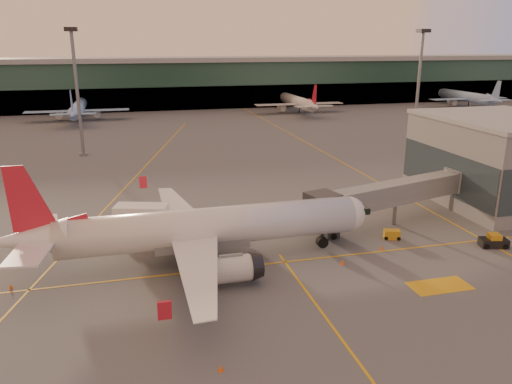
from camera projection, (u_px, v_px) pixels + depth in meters
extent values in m
plane|color=#4C4F54|center=(251.00, 289.00, 48.11)|extent=(600.00, 600.00, 0.00)
cube|color=gold|center=(240.00, 267.00, 52.75)|extent=(80.00, 0.25, 0.01)
cube|color=gold|center=(135.00, 177.00, 87.48)|extent=(31.30, 115.98, 0.01)
cube|color=gold|center=(303.00, 141.00, 120.15)|extent=(0.25, 160.00, 0.01)
cube|color=gold|center=(331.00, 325.00, 41.88)|extent=(0.25, 30.00, 0.01)
cube|color=gold|center=(440.00, 286.00, 48.67)|extent=(6.00, 3.00, 0.01)
cube|color=#19382D|center=(156.00, 85.00, 177.51)|extent=(400.00, 18.00, 16.00)
cube|color=gray|center=(155.00, 60.00, 174.97)|extent=(400.00, 20.00, 1.60)
cube|color=black|center=(158.00, 99.00, 170.78)|extent=(400.00, 1.00, 8.00)
cube|color=slate|center=(500.00, 162.00, 73.02)|extent=(18.00, 22.00, 12.00)
cube|color=#2D3D47|center=(445.00, 172.00, 71.19)|extent=(0.30, 21.60, 6.00)
cube|color=gray|center=(506.00, 119.00, 71.20)|extent=(18.40, 22.40, 0.60)
cylinder|color=slate|center=(78.00, 95.00, 100.98)|extent=(0.70, 0.70, 25.00)
cube|color=black|center=(71.00, 29.00, 97.31)|extent=(2.40, 2.40, 0.80)
cube|color=slate|center=(84.00, 154.00, 104.52)|extent=(1.60, 1.60, 0.50)
cylinder|color=slate|center=(418.00, 88.00, 115.04)|extent=(0.70, 0.70, 25.00)
cube|color=black|center=(423.00, 31.00, 111.37)|extent=(2.40, 2.40, 0.80)
cube|color=slate|center=(413.00, 141.00, 118.58)|extent=(1.60, 1.60, 0.50)
cylinder|color=silver|center=(212.00, 226.00, 52.99)|extent=(31.59, 4.26, 4.05)
sphere|color=silver|center=(348.00, 214.00, 56.83)|extent=(3.97, 3.97, 3.97)
cube|color=black|center=(358.00, 209.00, 56.96)|extent=(1.84, 2.65, 0.71)
cone|color=silver|center=(32.00, 240.00, 48.59)|extent=(6.96, 3.90, 3.85)
cube|color=silver|center=(30.00, 252.00, 45.45)|extent=(4.11, 6.92, 0.20)
cylinder|color=silver|center=(231.00, 269.00, 48.12)|extent=(4.25, 2.66, 2.63)
cylinder|color=black|center=(194.00, 266.00, 50.90)|extent=(1.83, 1.43, 1.82)
cylinder|color=black|center=(194.00, 261.00, 50.73)|extent=(0.36, 0.36, 1.11)
cube|color=silver|center=(41.00, 226.00, 51.87)|extent=(4.19, 6.95, 0.20)
cylinder|color=silver|center=(210.00, 225.00, 59.52)|extent=(4.25, 2.66, 2.63)
cylinder|color=black|center=(188.00, 246.00, 55.77)|extent=(1.83, 1.43, 1.82)
cylinder|color=black|center=(188.00, 242.00, 55.61)|extent=(0.36, 0.36, 1.11)
cube|color=slate|center=(201.00, 239.00, 53.09)|extent=(10.03, 3.31, 1.62)
cylinder|color=black|center=(322.00, 242.00, 56.98)|extent=(1.28, 0.82, 1.28)
cube|color=slate|center=(396.00, 192.00, 63.86)|extent=(24.12, 9.21, 2.70)
cube|color=#2D3035|center=(322.00, 206.00, 58.65)|extent=(4.21, 4.21, 3.00)
cube|color=#2D3035|center=(330.00, 227.00, 60.76)|extent=(1.60, 2.40, 2.40)
cylinder|color=black|center=(333.00, 236.00, 59.97)|extent=(0.80, 0.40, 0.80)
cylinder|color=black|center=(327.00, 230.00, 62.01)|extent=(0.80, 0.40, 0.80)
cylinder|color=slate|center=(395.00, 213.00, 64.68)|extent=(0.50, 0.50, 3.05)
cylinder|color=slate|center=(459.00, 180.00, 69.75)|extent=(4.40, 4.40, 3.00)
cylinder|color=slate|center=(457.00, 199.00, 70.57)|extent=(2.40, 2.40, 3.05)
cube|color=#A13C17|center=(146.00, 237.00, 58.82)|extent=(3.92, 3.36, 1.56)
cube|color=silver|center=(142.00, 217.00, 58.13)|extent=(6.54, 4.24, 2.92)
cylinder|color=black|center=(127.00, 243.00, 57.79)|extent=(1.00, 0.62, 0.94)
cylinder|color=black|center=(159.00, 244.00, 57.64)|extent=(1.00, 0.62, 0.94)
cube|color=#BE8817|center=(392.00, 234.00, 60.16)|extent=(2.12, 1.65, 1.11)
cylinder|color=black|center=(386.00, 238.00, 59.87)|extent=(0.51, 0.37, 0.46)
cylinder|color=black|center=(399.00, 239.00, 59.76)|extent=(0.51, 0.37, 0.46)
cube|color=black|center=(494.00, 243.00, 57.84)|extent=(3.37, 2.36, 0.99)
cube|color=#BE8817|center=(494.00, 237.00, 57.65)|extent=(1.59, 1.72, 0.81)
cylinder|color=black|center=(487.00, 246.00, 57.22)|extent=(0.68, 0.43, 0.63)
cylinder|color=black|center=(506.00, 247.00, 57.19)|extent=(0.68, 0.43, 0.63)
cone|color=#F2530C|center=(382.00, 247.00, 57.09)|extent=(0.40, 0.40, 0.51)
cube|color=#F2530C|center=(382.00, 249.00, 57.16)|extent=(0.35, 0.35, 0.03)
cone|color=#F2530C|center=(11.00, 286.00, 48.10)|extent=(0.38, 0.38, 0.48)
cube|color=#F2530C|center=(11.00, 288.00, 48.17)|extent=(0.33, 0.33, 0.03)
cone|color=#F2530C|center=(221.00, 368.00, 36.02)|extent=(0.41, 0.41, 0.52)
cube|color=#F2530C|center=(221.00, 371.00, 36.09)|extent=(0.35, 0.35, 0.03)
cone|color=#F2530C|center=(167.00, 208.00, 70.59)|extent=(0.43, 0.43, 0.55)
cube|color=#F2530C|center=(167.00, 210.00, 70.67)|extent=(0.37, 0.37, 0.03)
cone|color=#F2530C|center=(342.00, 262.00, 53.27)|extent=(0.44, 0.44, 0.56)
cube|color=#F2530C|center=(342.00, 264.00, 53.35)|extent=(0.38, 0.38, 0.03)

